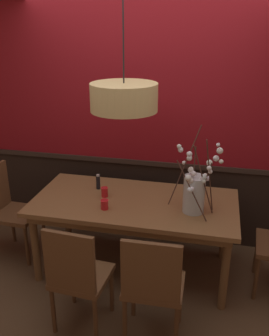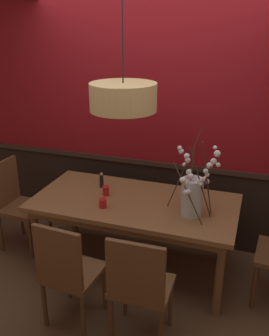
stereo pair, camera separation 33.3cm
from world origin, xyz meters
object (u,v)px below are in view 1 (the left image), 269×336
dining_table (134,208)px  chair_near_side_right (153,284)px  vase_with_blossoms (195,192)px  condiment_bottle (98,182)px  chair_far_side_right (177,187)px  chair_near_side_left (77,274)px  chair_far_side_left (128,182)px  candle_holder_nearer_center (105,204)px  pendant_lamp (124,97)px  candle_holder_nearer_edge (105,192)px  chair_head_west_end (9,207)px

dining_table → chair_near_side_right: chair_near_side_right is taller
vase_with_blossoms → condiment_bottle: (-0.96, 0.27, -0.12)m
chair_far_side_right → vase_with_blossoms: vase_with_blossoms is taller
chair_near_side_left → dining_table: bearing=73.6°
chair_far_side_left → candle_holder_nearer_center: chair_far_side_left is taller
candle_holder_nearer_center → chair_far_side_left: bearing=93.2°
chair_near_side_right → pendant_lamp: (-0.40, 0.77, 1.19)m
chair_near_side_left → candle_holder_nearer_edge: 0.92m
chair_far_side_right → pendant_lamp: 1.56m
dining_table → chair_head_west_end: bearing=-179.9°
condiment_bottle → vase_with_blossoms: bearing=-15.6°
chair_far_side_left → chair_near_side_left: bearing=-88.9°
condiment_bottle → pendant_lamp: 1.00m
dining_table → chair_near_side_left: 0.91m
chair_near_side_right → candle_holder_nearer_edge: 1.11m
chair_near_side_left → candle_holder_nearer_center: 0.69m
candle_holder_nearer_center → candle_holder_nearer_edge: 0.25m
chair_far_side_left → candle_holder_nearer_edge: bearing=-90.7°
candle_holder_nearer_center → chair_near_side_left: bearing=-92.7°
chair_far_side_right → chair_near_side_left: bearing=-107.7°
chair_far_side_right → vase_with_blossoms: (0.25, -0.96, 0.40)m
chair_near_side_right → chair_near_side_left: (-0.58, -0.00, -0.01)m
chair_far_side_left → candle_holder_nearer_center: bearing=-86.8°
chair_near_side_right → chair_far_side_right: bearing=91.0°
chair_far_side_left → condiment_bottle: chair_far_side_left is taller
chair_far_side_right → chair_far_side_left: 0.58m
candle_holder_nearer_center → chair_head_west_end: bearing=168.7°
vase_with_blossoms → chair_far_side_left: bearing=130.1°
chair_far_side_left → vase_with_blossoms: vase_with_blossoms is taller
vase_with_blossoms → candle_holder_nearer_center: bearing=-170.5°
vase_with_blossoms → pendant_lamp: size_ratio=0.65×
chair_far_side_left → candle_holder_nearer_center: 1.15m
dining_table → condiment_bottle: condiment_bottle is taller
chair_near_side_left → vase_with_blossoms: vase_with_blossoms is taller
dining_table → chair_far_side_left: chair_far_side_left is taller
chair_near_side_left → condiment_bottle: size_ratio=6.21×
dining_table → candle_holder_nearer_center: (-0.22, -0.22, 0.13)m
vase_with_blossoms → condiment_bottle: size_ratio=4.74×
chair_near_side_right → condiment_bottle: (-0.74, 1.03, 0.29)m
chair_near_side_right → chair_head_west_end: bearing=152.6°
chair_near_side_left → chair_near_side_right: bearing=0.1°
dining_table → chair_near_side_right: 0.93m
candle_holder_nearer_edge → condiment_bottle: condiment_bottle is taller
dining_table → pendant_lamp: 1.06m
chair_far_side_left → chair_near_side_left: (0.03, -1.75, -0.01)m
chair_head_west_end → candle_holder_nearer_edge: size_ratio=10.09×
chair_near_side_left → candle_holder_nearer_edge: (-0.04, 0.87, 0.28)m
candle_holder_nearer_center → dining_table: bearing=45.0°
chair_far_side_left → chair_near_side_right: (0.61, -1.75, 0.00)m
candle_holder_nearer_center → pendant_lamp: size_ratio=0.08×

